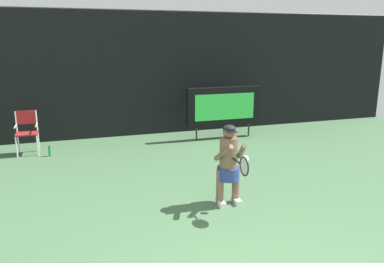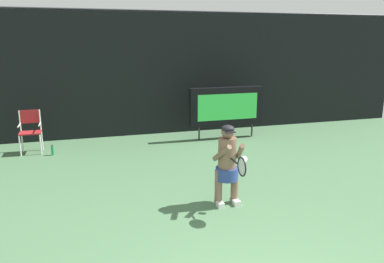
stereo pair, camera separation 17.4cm
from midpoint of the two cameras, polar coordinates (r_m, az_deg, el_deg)
backdrop_screen at (r=11.36m, az=-9.13°, el=8.44°), size 18.00×0.12×3.66m
scoreboard at (r=10.94m, az=4.34°, el=3.81°), size 2.20×0.21×1.50m
umpire_chair at (r=10.37m, az=-24.12°, el=0.25°), size 0.52×0.44×1.08m
water_bottle at (r=10.04m, az=-21.15°, el=-2.81°), size 0.07×0.07×0.27m
tennis_player at (r=6.53m, az=4.81°, el=-4.68°), size 0.53×0.60×1.42m
tennis_racket at (r=5.99m, az=6.96°, el=-5.19°), size 0.03×0.60×0.31m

